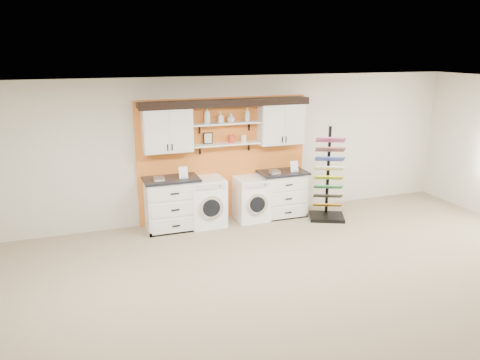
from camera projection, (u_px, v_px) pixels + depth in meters
name	position (u px, v px, depth m)	size (l,w,h in m)	color
floor	(319.00, 318.00, 5.93)	(10.00, 10.00, 0.00)	gray
ceiling	(331.00, 95.00, 5.17)	(10.00, 10.00, 0.00)	white
wall_back	(223.00, 149.00, 9.18)	(10.00, 10.00, 0.00)	beige
accent_panel	(224.00, 159.00, 9.20)	(3.40, 0.07, 2.40)	orange
upper_cabinet_left	(167.00, 129.00, 8.50)	(0.90, 0.35, 0.84)	silver
upper_cabinet_right	(281.00, 123.00, 9.23)	(0.90, 0.35, 0.84)	silver
shelf_lower	(226.00, 144.00, 8.96)	(1.32, 0.28, 0.03)	silver
shelf_upper	(226.00, 123.00, 8.86)	(1.32, 0.28, 0.03)	silver
crown_molding	(226.00, 102.00, 8.76)	(3.30, 0.41, 0.13)	black
picture_frame	(208.00, 138.00, 8.86)	(0.18, 0.02, 0.22)	black
canister_red	(231.00, 139.00, 8.97)	(0.11, 0.11, 0.16)	red
canister_cream	(243.00, 138.00, 9.05)	(0.10, 0.10, 0.14)	silver
base_cabinet_left	(172.00, 204.00, 8.74)	(1.02, 0.66, 1.00)	silver
base_cabinet_right	(282.00, 193.00, 9.47)	(0.95, 0.66, 0.93)	silver
washer	(206.00, 202.00, 8.96)	(0.66, 0.71, 0.93)	white
dryer	(251.00, 199.00, 9.26)	(0.61, 0.71, 0.86)	white
sample_rack	(328.00, 191.00, 9.28)	(0.84, 0.78, 1.84)	black
soap_bottle_a	(207.00, 115.00, 8.69)	(0.12, 0.12, 0.31)	silver
soap_bottle_b	(221.00, 117.00, 8.79)	(0.09, 0.10, 0.21)	silver
soap_bottle_c	(231.00, 118.00, 8.86)	(0.14, 0.14, 0.18)	silver
soap_bottle_d	(247.00, 115.00, 8.95)	(0.10, 0.10, 0.26)	silver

